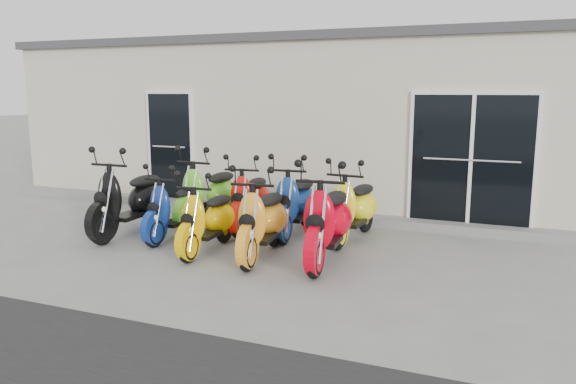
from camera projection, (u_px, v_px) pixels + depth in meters
name	position (u px, v px, depth m)	size (l,w,h in m)	color
ground	(273.00, 248.00, 8.38)	(80.00, 80.00, 0.00)	gray
building	(364.00, 122.00, 12.83)	(14.00, 6.00, 3.20)	beige
roof_cap	(365.00, 46.00, 12.53)	(14.20, 6.20, 0.16)	#3F3F42
front_step	(317.00, 215.00, 10.21)	(14.00, 0.40, 0.15)	gray
door_left	(171.00, 143.00, 11.32)	(1.07, 0.08, 2.22)	black
door_right	(471.00, 156.00, 9.17)	(2.02, 0.08, 2.22)	black
scooter_front_black	(129.00, 190.00, 9.04)	(0.73, 2.01, 1.49)	black
scooter_front_blue	(175.00, 200.00, 8.82)	(0.61, 1.68, 1.24)	navy
scooter_front_orange_a	(208.00, 210.00, 8.08)	(0.61, 1.68, 1.24)	#FFBD00
scooter_front_orange_b	(262.00, 210.00, 7.78)	(0.68, 1.86, 1.37)	orange
scooter_front_red	(328.00, 210.00, 7.55)	(0.73, 2.00, 1.47)	red
scooter_back_green	(209.00, 185.00, 9.58)	(0.71, 1.95, 1.44)	#66DA27
scooter_back_red	(250.00, 191.00, 9.38)	(0.65, 1.80, 1.33)	red
scooter_back_blue	(296.00, 193.00, 9.04)	(0.68, 1.86, 1.37)	navy
scooter_back_yellow	(354.00, 198.00, 8.71)	(0.66, 1.81, 1.34)	yellow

